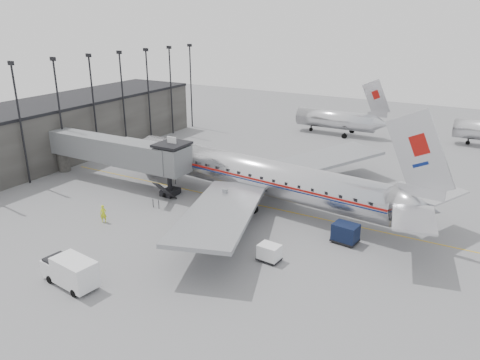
% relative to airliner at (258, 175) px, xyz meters
% --- Properties ---
extents(ground, '(160.00, 160.00, 0.00)m').
position_rel_airliner_xyz_m(ground, '(-0.82, -6.77, -3.27)').
color(ground, slate).
rests_on(ground, ground).
extents(terminal, '(12.00, 46.00, 8.00)m').
position_rel_airliner_xyz_m(terminal, '(-34.82, 3.23, 0.73)').
color(terminal, '#343230').
rests_on(terminal, ground).
extents(apron_line, '(60.00, 0.15, 0.01)m').
position_rel_airliner_xyz_m(apron_line, '(2.18, -0.77, -3.27)').
color(apron_line, gold).
rests_on(apron_line, ground).
extents(jet_bridge, '(21.00, 6.20, 7.10)m').
position_rel_airliner_xyz_m(jet_bridge, '(-17.48, -3.10, 0.91)').
color(jet_bridge, '#5D5F62').
rests_on(jet_bridge, ground).
extents(floodlight_masts, '(0.90, 42.25, 15.25)m').
position_rel_airliner_xyz_m(floodlight_masts, '(-28.32, 6.23, 5.09)').
color(floodlight_masts, black).
rests_on(floodlight_masts, ground).
extents(distant_aircraft_near, '(16.39, 3.20, 10.26)m').
position_rel_airliner_xyz_m(distant_aircraft_near, '(-2.61, 35.23, -0.54)').
color(distant_aircraft_near, silver).
rests_on(distant_aircraft_near, ground).
extents(airliner, '(41.10, 37.91, 13.01)m').
position_rel_airliner_xyz_m(airliner, '(0.00, 0.00, 0.00)').
color(airliner, silver).
rests_on(airliner, ground).
extents(service_van, '(5.40, 2.61, 2.44)m').
position_rel_airliner_xyz_m(service_van, '(-4.92, -22.76, -1.99)').
color(service_van, white).
rests_on(service_van, ground).
extents(baggage_cart_navy, '(2.60, 2.10, 1.88)m').
position_rel_airliner_xyz_m(baggage_cart_navy, '(11.89, -4.77, -2.28)').
color(baggage_cart_navy, black).
rests_on(baggage_cart_navy, ground).
extents(baggage_cart_white, '(2.06, 1.64, 1.53)m').
position_rel_airliner_xyz_m(baggage_cart_white, '(7.18, -11.46, -2.46)').
color(baggage_cart_white, white).
rests_on(baggage_cart_white, ground).
extents(ramp_worker, '(0.82, 0.75, 1.87)m').
position_rel_airliner_xyz_m(ramp_worker, '(-11.36, -12.77, -2.34)').
color(ramp_worker, '#CFE31A').
rests_on(ramp_worker, ground).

